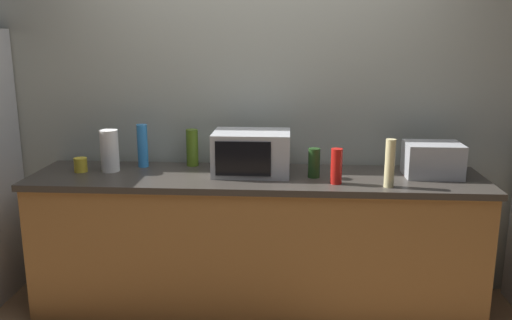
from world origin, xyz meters
TOP-DOWN VIEW (x-y plane):
  - back_wall at (0.00, 0.81)m, footprint 6.40×0.10m
  - counter_run at (0.00, 0.40)m, footprint 2.84×0.64m
  - microwave at (-0.03, 0.45)m, footprint 0.48×0.35m
  - toaster_oven at (1.10, 0.46)m, footprint 0.34×0.26m
  - paper_towel_roll at (-0.95, 0.45)m, footprint 0.12×0.12m
  - bottle_olive_oil at (-0.44, 0.63)m, footprint 0.08×0.08m
  - bottle_hand_soap at (0.79, 0.19)m, footprint 0.06×0.06m
  - bottle_spray_cleaner at (-0.77, 0.58)m, footprint 0.07×0.07m
  - bottle_hot_sauce at (0.49, 0.25)m, footprint 0.07×0.07m
  - bottle_wine at (0.36, 0.38)m, footprint 0.07×0.07m
  - mug_yellow at (-1.13, 0.42)m, footprint 0.08×0.08m

SIDE VIEW (x-z plane):
  - counter_run at x=0.00m, z-range 0.00..0.90m
  - mug_yellow at x=-1.13m, z-range 0.90..0.99m
  - bottle_wine at x=0.36m, z-range 0.90..1.08m
  - toaster_oven at x=1.10m, z-range 0.90..1.11m
  - bottle_hot_sauce at x=0.49m, z-range 0.90..1.11m
  - bottle_olive_oil at x=-0.44m, z-range 0.90..1.15m
  - microwave at x=-0.03m, z-range 0.90..1.17m
  - paper_towel_roll at x=-0.95m, z-range 0.90..1.17m
  - bottle_hand_soap at x=0.79m, z-range 0.90..1.18m
  - bottle_spray_cleaner at x=-0.77m, z-range 0.90..1.19m
  - back_wall at x=0.00m, z-range 0.00..2.70m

